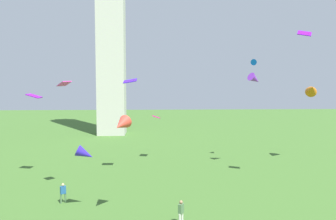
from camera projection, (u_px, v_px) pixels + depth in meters
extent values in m
cylinder|color=silver|center=(180.00, 220.00, 21.02)|extent=(0.15, 0.15, 0.78)
cylinder|color=silver|center=(182.00, 218.00, 21.33)|extent=(0.15, 0.15, 0.78)
cube|color=#51754C|center=(181.00, 208.00, 21.13)|extent=(0.43, 0.49, 0.62)
sphere|color=#A37556|center=(181.00, 202.00, 21.10)|extent=(0.23, 0.23, 0.23)
cylinder|color=#51754C|center=(61.00, 199.00, 24.99)|extent=(0.14, 0.14, 0.75)
cylinder|color=#51754C|center=(65.00, 198.00, 25.18)|extent=(0.14, 0.14, 0.75)
cube|color=#235693|center=(63.00, 190.00, 25.04)|extent=(0.47, 0.41, 0.60)
sphere|color=#D8AD84|center=(63.00, 185.00, 25.01)|extent=(0.22, 0.22, 0.22)
cube|color=#3F15DF|center=(130.00, 81.00, 32.47)|extent=(1.38, 1.04, 0.57)
cone|color=#DD4132|center=(121.00, 125.00, 21.47)|extent=(1.42, 1.71, 1.20)
cube|color=#E30B81|center=(156.00, 117.00, 39.78)|extent=(1.08, 1.50, 0.51)
cube|color=#740DCC|center=(304.00, 33.00, 28.60)|extent=(1.40, 1.09, 0.71)
cube|color=#DC33A1|center=(64.00, 84.00, 26.75)|extent=(1.38, 1.42, 0.47)
cone|color=purple|center=(255.00, 79.00, 35.39)|extent=(1.90, 1.64, 1.46)
cube|color=purple|center=(34.00, 96.00, 31.78)|extent=(1.46, 1.12, 0.50)
cone|color=orange|center=(312.00, 90.00, 38.02)|extent=(2.05, 2.53, 1.84)
cone|color=#3321C1|center=(85.00, 154.00, 23.19)|extent=(1.49, 0.92, 1.29)
cone|color=blue|center=(255.00, 62.00, 37.92)|extent=(1.26, 1.37, 0.92)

